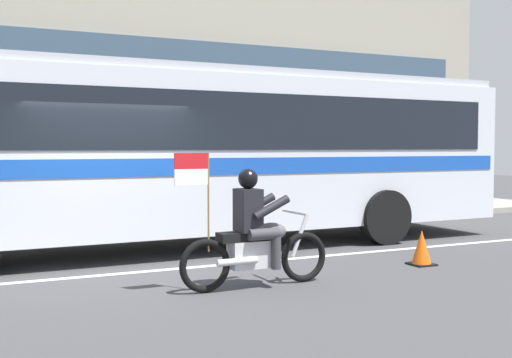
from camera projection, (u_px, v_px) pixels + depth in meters
name	position (u px, v px, depth m)	size (l,w,h in m)	color
ground_plane	(110.00, 267.00, 9.71)	(60.00, 60.00, 0.00)	#3D3D3F
sidewalk_curb	(61.00, 225.00, 14.30)	(28.00, 3.80, 0.15)	gray
lane_center_stripe	(119.00, 274.00, 9.17)	(26.60, 0.14, 0.01)	silver
transit_bus	(194.00, 145.00, 11.46)	(12.45, 2.86, 3.22)	silver
motorcycle_with_rider	(255.00, 237.00, 8.26)	(2.20, 0.64, 1.78)	black
traffic_cone	(422.00, 249.00, 9.84)	(0.36, 0.36, 0.55)	#EA590F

